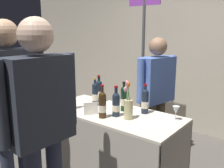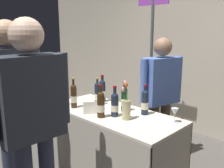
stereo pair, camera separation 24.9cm
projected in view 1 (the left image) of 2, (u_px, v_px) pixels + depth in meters
The scene contains 17 objects.
back_partition at pixel (188, 49), 3.92m from camera, with size 7.40×0.12×2.66m, color #B2A893.
tasting_table at pixel (112, 135), 2.61m from camera, with size 1.47×0.65×0.80m.
featured_wine_bottle at pixel (124, 98), 2.57m from camera, with size 0.07×0.07×0.31m.
display_bottle_0 at pixel (102, 104), 2.37m from camera, with size 0.07×0.07×0.33m.
display_bottle_1 at pixel (95, 94), 2.76m from camera, with size 0.07×0.07×0.32m.
display_bottle_2 at pixel (99, 91), 2.89m from camera, with size 0.08×0.08×0.32m.
display_bottle_3 at pixel (72, 97), 2.64m from camera, with size 0.07×0.07×0.33m.
display_bottle_4 at pixel (116, 104), 2.41m from camera, with size 0.08×0.08×0.31m.
display_bottle_5 at pixel (145, 101), 2.49m from camera, with size 0.07×0.07×0.31m.
wine_glass_near_vendor at pixel (176, 110), 2.31m from camera, with size 0.07×0.07×0.14m.
wine_glass_mid at pixel (60, 98), 2.72m from camera, with size 0.07×0.07×0.13m.
flower_vase at pixel (128, 107), 2.34m from camera, with size 0.08×0.08×0.38m.
brochure_stand at pixel (91, 109), 2.47m from camera, with size 0.14×0.01×0.13m, color silver.
vendor_presenter at pixel (156, 89), 2.98m from camera, with size 0.31×0.61×1.55m.
taster_foreground_right at pixel (41, 116), 1.71m from camera, with size 0.24×0.62×1.72m.
taster_foreground_left at pixel (10, 97), 2.21m from camera, with size 0.25×0.60×1.72m.
booth_signpost at pixel (143, 50), 3.53m from camera, with size 0.49×0.04×2.19m.
Camera 1 is at (1.51, -1.90, 1.63)m, focal length 39.39 mm.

